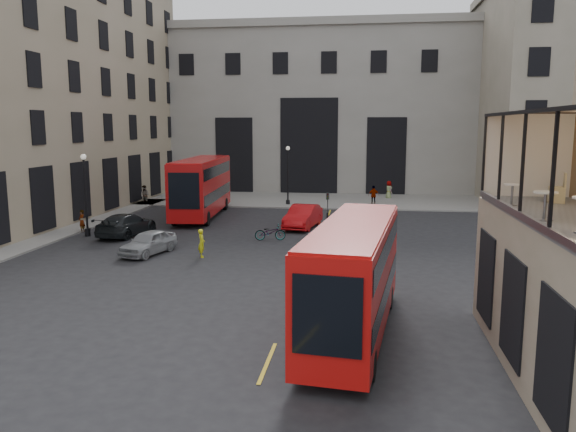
# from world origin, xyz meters

# --- Properties ---
(ground) EXTENTS (140.00, 140.00, 0.00)m
(ground) POSITION_xyz_m (0.00, 0.00, 0.00)
(ground) COLOR black
(ground) RESTS_ON ground
(host_frontage) EXTENTS (3.00, 11.00, 4.50)m
(host_frontage) POSITION_xyz_m (6.50, 0.00, 2.25)
(host_frontage) COLOR tan
(host_frontage) RESTS_ON ground
(gateway) EXTENTS (35.00, 10.60, 18.00)m
(gateway) POSITION_xyz_m (-5.00, 47.99, 9.39)
(gateway) COLOR #99958E
(gateway) RESTS_ON ground
(pavement_far) EXTENTS (40.00, 12.00, 0.12)m
(pavement_far) POSITION_xyz_m (-6.00, 38.00, 0.06)
(pavement_far) COLOR slate
(pavement_far) RESTS_ON ground
(traffic_light_near) EXTENTS (0.16, 0.20, 3.80)m
(traffic_light_near) POSITION_xyz_m (-1.00, 12.00, 2.42)
(traffic_light_near) COLOR black
(traffic_light_near) RESTS_ON ground
(traffic_light_far) EXTENTS (0.16, 0.20, 3.80)m
(traffic_light_far) POSITION_xyz_m (-15.00, 28.00, 2.42)
(traffic_light_far) COLOR black
(traffic_light_far) RESTS_ON ground
(street_lamp_a) EXTENTS (0.36, 0.36, 5.33)m
(street_lamp_a) POSITION_xyz_m (-17.00, 18.00, 2.39)
(street_lamp_a) COLOR black
(street_lamp_a) RESTS_ON ground
(street_lamp_b) EXTENTS (0.36, 0.36, 5.33)m
(street_lamp_b) POSITION_xyz_m (-6.00, 34.00, 2.39)
(street_lamp_b) COLOR black
(street_lamp_b) RESTS_ON ground
(bus_near) EXTENTS (3.35, 9.94, 3.89)m
(bus_near) POSITION_xyz_m (0.50, 2.71, 2.19)
(bus_near) COLOR #BC0F0D
(bus_near) RESTS_ON ground
(bus_far) EXTENTS (3.47, 11.65, 4.58)m
(bus_far) POSITION_xyz_m (-11.83, 26.70, 2.57)
(bus_far) COLOR #A90B0C
(bus_far) RESTS_ON ground
(car_a) EXTENTS (2.50, 4.18, 1.33)m
(car_a) POSITION_xyz_m (-11.08, 13.53, 0.67)
(car_a) COLOR gray
(car_a) RESTS_ON ground
(car_b) EXTENTS (2.47, 5.09, 1.61)m
(car_b) POSITION_xyz_m (-3.42, 22.91, 0.80)
(car_b) COLOR #B10A0E
(car_b) RESTS_ON ground
(car_c) EXTENTS (2.75, 5.29, 1.46)m
(car_c) POSITION_xyz_m (-14.55, 18.52, 0.73)
(car_c) COLOR black
(car_c) RESTS_ON ground
(bicycle) EXTENTS (2.01, 1.02, 1.01)m
(bicycle) POSITION_xyz_m (-4.99, 18.29, 0.50)
(bicycle) COLOR gray
(bicycle) RESTS_ON ground
(cyclist) EXTENTS (0.56, 0.67, 1.57)m
(cyclist) POSITION_xyz_m (-7.92, 13.20, 0.78)
(cyclist) COLOR yellow
(cyclist) RESTS_ON ground
(pedestrian_a) EXTENTS (0.97, 0.82, 1.77)m
(pedestrian_a) POSITION_xyz_m (-19.00, 32.74, 0.89)
(pedestrian_a) COLOR gray
(pedestrian_a) RESTS_ON ground
(pedestrian_b) EXTENTS (1.33, 1.42, 1.93)m
(pedestrian_b) POSITION_xyz_m (-12.96, 35.47, 0.96)
(pedestrian_b) COLOR gray
(pedestrian_b) RESTS_ON ground
(pedestrian_c) EXTENTS (1.10, 0.64, 1.76)m
(pedestrian_c) POSITION_xyz_m (1.68, 35.34, 0.88)
(pedestrian_c) COLOR gray
(pedestrian_c) RESTS_ON ground
(pedestrian_d) EXTENTS (0.92, 1.04, 1.80)m
(pedestrian_d) POSITION_xyz_m (3.23, 39.77, 0.90)
(pedestrian_d) COLOR gray
(pedestrian_d) RESTS_ON ground
(pedestrian_e) EXTENTS (0.39, 0.57, 1.53)m
(pedestrian_e) POSITION_xyz_m (-18.03, 19.22, 0.76)
(pedestrian_e) COLOR gray
(pedestrian_e) RESTS_ON ground
(cafe_table_mid) EXTENTS (0.62, 0.62, 0.77)m
(cafe_table_mid) POSITION_xyz_m (5.54, -0.33, 5.11)
(cafe_table_mid) COLOR silver
(cafe_table_mid) RESTS_ON cafe_floor
(cafe_table_far) EXTENTS (0.54, 0.54, 0.67)m
(cafe_table_far) POSITION_xyz_m (5.42, 2.56, 5.05)
(cafe_table_far) COLOR silver
(cafe_table_far) RESTS_ON cafe_floor
(cafe_chair_d) EXTENTS (0.57, 0.57, 0.98)m
(cafe_chair_d) POSITION_xyz_m (7.05, 3.42, 4.90)
(cafe_chair_d) COLOR tan
(cafe_chair_d) RESTS_ON cafe_floor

